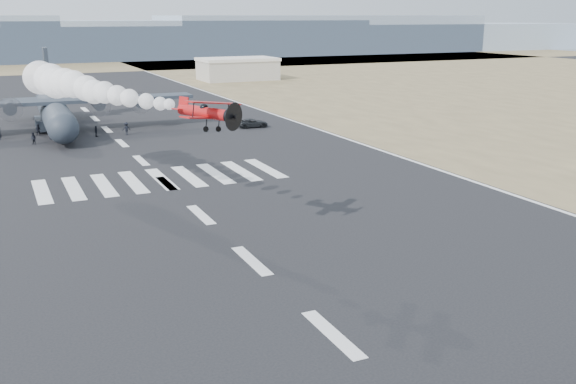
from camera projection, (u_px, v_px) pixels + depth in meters
scrub_far at (36, 65)px, 225.82m from camera, size 500.00×80.00×0.00m
runway_markings at (141, 160)px, 77.00m from camera, size 60.00×260.00×0.01m
ridge_seg_d at (29, 43)px, 250.36m from camera, size 150.00×50.00×13.00m
ridge_seg_e at (190, 38)px, 276.37m from camera, size 150.00×50.00×15.00m
ridge_seg_f at (323, 34)px, 302.37m from camera, size 150.00×50.00×17.00m
ridge_seg_g at (435, 37)px, 329.17m from camera, size 150.00×50.00×13.00m
hangar_right at (238, 69)px, 173.58m from camera, size 20.50×12.50×5.90m
aerobatic_biplane at (208, 112)px, 45.04m from camera, size 5.55×5.20×2.48m
smoke_trail at (64, 83)px, 62.66m from camera, size 10.20×28.88×3.50m
transport_aircraft at (55, 110)px, 96.64m from camera, size 40.89×33.70×11.83m
support_vehicle at (253, 123)px, 99.76m from camera, size 4.97×2.62×1.33m
crew_a at (0, 134)px, 89.85m from camera, size 0.74×0.79×1.72m
crew_b at (38, 130)px, 92.59m from camera, size 0.91×0.67×1.67m
crew_c at (126, 129)px, 93.47m from camera, size 1.23×0.65×1.84m
crew_d at (96, 131)px, 92.01m from camera, size 0.84×1.05×1.59m
crew_e at (51, 133)px, 89.95m from camera, size 0.80×1.03×1.85m
crew_h at (33, 138)px, 86.43m from camera, size 0.91×0.92×1.65m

